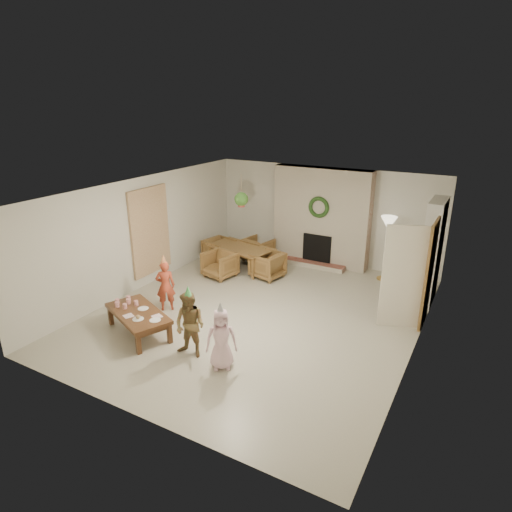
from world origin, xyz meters
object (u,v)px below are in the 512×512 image
Objects in this scene: dining_chair_far at (258,250)px; coffee_table_top at (138,313)px; dining_chair_right at (267,265)px; dining_chair_near at (220,264)px; child_pink at (221,339)px; child_plaid at (190,325)px; child_red at (165,286)px; dining_table at (240,258)px; dining_chair_left at (220,251)px.

dining_chair_far is 4.42m from coffee_table_top.
dining_chair_near is at bearing -51.34° from dining_chair_right.
dining_chair_right is at bearing 73.12° from child_pink.
coffee_table_top is at bearing -1.88° from dining_chair_right.
child_plaid is (1.49, -3.13, 0.25)m from dining_chair_near.
child_red is 0.92× the size of child_plaid.
dining_chair_right reaches higher than coffee_table_top.
dining_chair_far is 3.43m from child_red.
child_plaid is at bearing 142.99° from child_pink.
child_plaid is (1.36, -3.84, 0.28)m from dining_table.
coffee_table_top is 1.35× the size of child_red.
dining_table is at bearing -90.00° from dining_chair_right.
dining_chair_near is at bearing 113.95° from child_plaid.
dining_table is 0.72m from dining_chair_far.
child_pink is at bearing -4.95° from child_plaid.
dining_chair_far is 0.66× the size of child_red.
dining_chair_far is at bearing 78.46° from child_pink.
dining_chair_left is 0.66× the size of child_red.
dining_chair_far is at bearing -134.05° from child_red.
dining_chair_right is at bearing 38.66° from dining_chair_near.
child_plaid is (1.22, -4.54, 0.25)m from dining_chair_far.
dining_chair_far is 0.49× the size of coffee_table_top.
child_pink reaches higher than dining_chair_near.
child_plaid reaches higher than child_red.
child_plaid is at bearing -141.48° from dining_chair_left.
dining_chair_left is at bearing 115.85° from child_plaid.
child_plaid is at bearing 17.78° from coffee_table_top.
child_plaid is (0.47, -3.66, 0.25)m from dining_chair_right.
dining_chair_right is 0.49× the size of coffee_table_top.
child_plaid is at bearing 18.42° from dining_chair_right.
dining_chair_near is at bearing 90.00° from dining_chair_far.
dining_table is 2.34× the size of dining_chair_left.
child_plaid reaches higher than dining_table.
dining_chair_far is at bearing 90.00° from dining_table.
dining_chair_far is (0.14, 0.71, 0.03)m from dining_table.
child_plaid is at bearing -59.45° from dining_table.
dining_chair_right is 3.87m from child_pink.
coffee_table_top is at bearing 100.18° from dining_chair_far.
dining_chair_left is 4.84m from child_pink.
dining_chair_near is at bearing -129.19° from child_red.
dining_chair_far reaches higher than dining_table.
child_plaid reaches higher than coffee_table_top.
coffee_table_top is 1.25× the size of child_plaid.
dining_chair_left is at bearing 45.00° from dining_chair_far.
dining_table is 2.34× the size of dining_chair_near.
child_red is at bearing -78.38° from dining_chair_near.
dining_table is at bearing -132.26° from child_red.
dining_chair_right is 0.61× the size of child_plaid.
coffee_table_top is 1.40× the size of child_pink.
coffee_table_top is at bearing -77.85° from dining_table.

